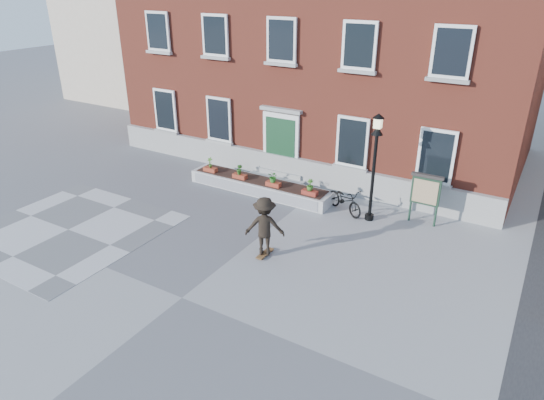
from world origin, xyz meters
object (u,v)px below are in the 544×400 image
Objects in this scene: lamp_post at (375,153)px; notice_board at (426,191)px; bicycle at (345,200)px; skateboarder at (265,226)px.

lamp_post is 2.24m from notice_board.
bicycle is at bearing -168.84° from notice_board.
skateboarder is (-0.92, -4.18, 0.54)m from bicycle.
notice_board is at bearing 21.06° from lamp_post.
lamp_post is 1.97× the size of skateboarder.
notice_board is 0.94× the size of skateboarder.
bicycle is 0.47× the size of lamp_post.
lamp_post is 2.10× the size of notice_board.
skateboarder is (-3.67, -4.72, -0.23)m from notice_board.
skateboarder reaches higher than notice_board.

